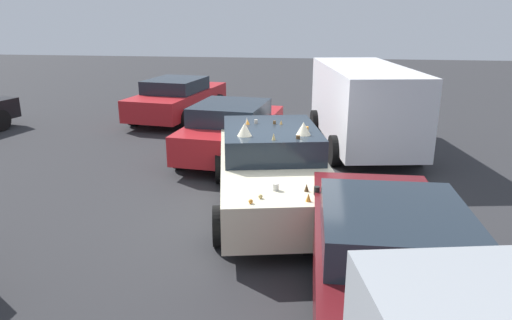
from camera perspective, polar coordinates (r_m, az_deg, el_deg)
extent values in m
plane|color=#2D2D30|center=(8.69, 1.97, -5.75)|extent=(60.00, 60.00, 0.00)
cube|color=beige|center=(8.47, 2.01, -1.93)|extent=(4.78, 2.71, 0.69)
cube|color=#1E2833|center=(8.68, 1.79, 2.52)|extent=(2.44, 2.09, 0.46)
cylinder|color=black|center=(7.46, 10.39, -7.46)|extent=(0.66, 0.34, 0.63)
cylinder|color=black|center=(7.25, -4.40, -7.99)|extent=(0.66, 0.34, 0.63)
cylinder|color=black|center=(10.00, 6.57, -0.76)|extent=(0.66, 0.34, 0.63)
cylinder|color=black|center=(9.84, -4.31, -1.00)|extent=(0.66, 0.34, 0.63)
ellipsoid|color=black|center=(6.94, -4.31, -6.97)|extent=(0.19, 0.06, 0.13)
ellipsoid|color=black|center=(7.40, -4.31, -4.91)|extent=(0.14, 0.05, 0.10)
ellipsoid|color=black|center=(7.09, 10.98, -7.30)|extent=(0.10, 0.04, 0.14)
ellipsoid|color=black|center=(6.96, -4.33, -5.95)|extent=(0.11, 0.04, 0.14)
ellipsoid|color=black|center=(7.10, 10.99, -7.75)|extent=(0.16, 0.05, 0.15)
ellipsoid|color=black|center=(9.29, -4.27, 0.28)|extent=(0.12, 0.04, 0.09)
sphere|color=gray|center=(6.98, 8.41, -3.00)|extent=(0.09, 0.09, 0.09)
cone|color=#51381E|center=(6.81, 6.17, -3.35)|extent=(0.10, 0.10, 0.12)
cylinder|color=silver|center=(6.82, 2.41, -3.28)|extent=(0.13, 0.13, 0.10)
cone|color=orange|center=(6.46, 6.38, -4.54)|extent=(0.08, 0.08, 0.12)
sphere|color=tan|center=(6.52, 0.55, -4.45)|extent=(0.06, 0.06, 0.06)
sphere|color=orange|center=(6.35, -0.65, -5.05)|extent=(0.06, 0.06, 0.06)
cylinder|color=black|center=(6.70, 7.39, -3.72)|extent=(0.11, 0.11, 0.12)
cone|color=orange|center=(8.12, 6.35, 3.33)|extent=(0.08, 0.08, 0.08)
cone|color=#A87A38|center=(8.86, 3.07, 4.62)|extent=(0.07, 0.07, 0.08)
cylinder|color=#51381E|center=(7.85, 5.14, 2.79)|extent=(0.09, 0.09, 0.05)
cylinder|color=#51381E|center=(8.88, 2.25, 4.59)|extent=(0.06, 0.06, 0.06)
cone|color=orange|center=(8.84, -1.02, 4.64)|extent=(0.11, 0.11, 0.09)
cone|color=tan|center=(7.74, 2.16, 2.85)|extent=(0.08, 0.08, 0.11)
cylinder|color=gray|center=(8.92, 0.00, 4.70)|extent=(0.09, 0.09, 0.07)
cone|color=silver|center=(8.92, -1.13, 4.85)|extent=(0.07, 0.07, 0.12)
cylinder|color=orange|center=(8.32, 6.19, 3.74)|extent=(0.09, 0.09, 0.10)
cone|color=beige|center=(8.09, 5.80, 3.83)|extent=(0.25, 0.25, 0.22)
cone|color=beige|center=(7.99, -1.41, 3.73)|extent=(0.25, 0.25, 0.22)
cube|color=silver|center=(12.50, 12.91, 6.87)|extent=(5.15, 2.70, 1.83)
cube|color=#1E2833|center=(14.09, 11.27, 9.64)|extent=(0.40, 1.67, 0.66)
cylinder|color=black|center=(13.88, 7.25, 4.56)|extent=(0.75, 0.36, 0.72)
cylinder|color=black|center=(14.32, 15.02, 4.50)|extent=(0.75, 0.36, 0.72)
cylinder|color=black|center=(11.08, 9.59, 1.15)|extent=(0.75, 0.36, 0.72)
cylinder|color=black|center=(11.62, 19.08, 1.19)|extent=(0.75, 0.36, 0.72)
cylinder|color=black|center=(16.18, -28.68, 4.25)|extent=(0.67, 0.34, 0.64)
cube|color=red|center=(16.11, -9.38, 7.14)|extent=(4.77, 2.41, 0.67)
cube|color=#1E2833|center=(15.86, -9.75, 8.96)|extent=(2.20, 1.88, 0.42)
cylinder|color=black|center=(17.80, -10.00, 7.13)|extent=(0.66, 0.31, 0.63)
cylinder|color=black|center=(17.09, -4.56, 6.92)|extent=(0.66, 0.31, 0.63)
cylinder|color=black|center=(15.35, -14.62, 5.21)|extent=(0.66, 0.31, 0.63)
cylinder|color=black|center=(14.53, -8.50, 4.91)|extent=(0.66, 0.31, 0.63)
cube|color=red|center=(11.60, -2.80, 3.36)|extent=(4.18, 2.17, 0.66)
cube|color=#1E2833|center=(11.30, -3.13, 5.81)|extent=(2.07, 1.80, 0.43)
cylinder|color=black|center=(13.08, -4.97, 3.68)|extent=(0.67, 0.29, 0.65)
cylinder|color=black|center=(12.63, 2.73, 3.23)|extent=(0.67, 0.29, 0.65)
cylinder|color=black|center=(10.84, -9.20, 0.61)|extent=(0.67, 0.29, 0.65)
cylinder|color=black|center=(10.29, -0.02, -0.07)|extent=(0.67, 0.29, 0.65)
cube|color=#5B1419|center=(5.75, 15.72, -12.16)|extent=(4.40, 1.78, 0.72)
cube|color=#1E2833|center=(5.33, 16.51, -7.76)|extent=(1.80, 1.59, 0.42)
cylinder|color=black|center=(7.01, 6.75, -8.80)|extent=(0.68, 0.23, 0.67)
cylinder|color=black|center=(7.24, 20.80, -8.99)|extent=(0.68, 0.23, 0.67)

